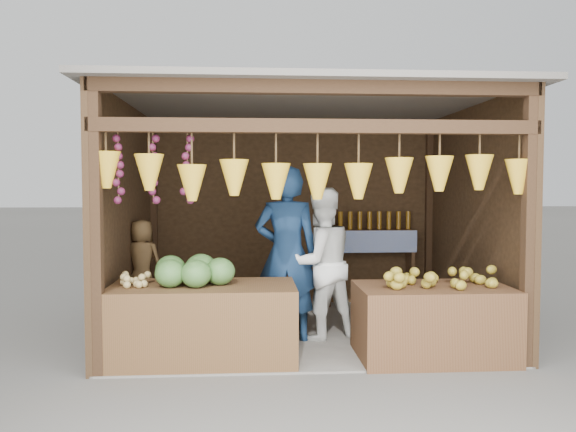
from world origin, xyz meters
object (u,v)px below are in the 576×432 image
object	(u,v)px
counter_left	(203,323)
woman_standing	(321,264)
counter_right	(433,322)
vendor_seated	(142,262)
man_standing	(287,254)

from	to	relation	value
counter_left	woman_standing	bearing A→B (deg)	30.98
counter_left	woman_standing	xyz separation A→B (m)	(1.21, 0.73, 0.46)
counter_left	woman_standing	size ratio (longest dim) A/B	1.06
counter_right	vendor_seated	size ratio (longest dim) A/B	1.51
counter_left	counter_right	size ratio (longest dim) A/B	1.20
counter_left	vendor_seated	xyz separation A→B (m)	(-0.80, 1.20, 0.44)
counter_right	man_standing	bearing A→B (deg)	152.72
counter_left	man_standing	world-z (taller)	man_standing
counter_left	counter_right	world-z (taller)	counter_left
vendor_seated	counter_right	bearing A→B (deg)	174.26
man_standing	woman_standing	world-z (taller)	man_standing
counter_left	man_standing	distance (m)	1.22
man_standing	counter_right	bearing A→B (deg)	159.13
counter_left	woman_standing	distance (m)	1.49
man_standing	vendor_seated	world-z (taller)	man_standing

